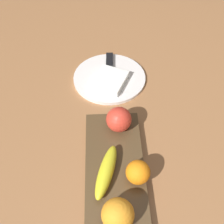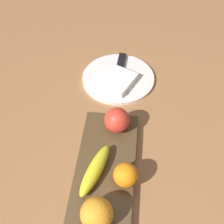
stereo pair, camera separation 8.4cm
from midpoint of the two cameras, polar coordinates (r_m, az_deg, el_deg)
The scene contains 9 objects.
ground_plane at distance 0.76m, azimuth 3.83°, elevation -16.16°, with size 2.40×2.40×0.00m, color #9E6940.
fruit_tray at distance 0.76m, azimuth 1.60°, elevation -13.28°, with size 0.43×0.15×0.02m, color brown.
apple at distance 0.82m, azimuth 3.92°, elevation -1.73°, with size 0.07×0.07×0.07m, color red.
banana at distance 0.75m, azimuth 0.01°, elevation -11.23°, with size 0.15×0.04×0.04m, color yellow.
orange_near_apple at distance 0.68m, azimuth 0.79°, elevation -19.16°, with size 0.07×0.07×0.07m, color orange.
orange_near_banana at distance 0.73m, azimuth 5.99°, elevation -12.12°, with size 0.06×0.06×0.06m, color orange.
dinner_plate at distance 1.01m, azimuth 3.60°, elevation 6.40°, with size 0.24×0.24×0.01m, color white.
folded_napkin at distance 0.98m, azimuth 3.52°, elevation 5.92°, with size 0.11×0.10×0.02m, color white.
knife at distance 1.04m, azimuth 3.94°, elevation 8.78°, with size 0.18×0.03×0.01m.
Camera 2 is at (0.32, 0.03, 0.69)m, focal length 47.75 mm.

